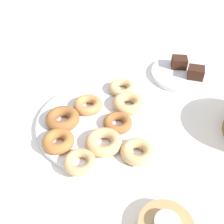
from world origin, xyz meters
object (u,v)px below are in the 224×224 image
at_px(donut_8, 118,123).
at_px(cake_plate, 184,74).
at_px(donut_0, 88,105).
at_px(donut_1, 80,162).
at_px(donut_5, 137,152).
at_px(donut_2, 128,103).
at_px(donut_6, 122,88).
at_px(brownie_near, 179,62).
at_px(donut_3, 63,119).
at_px(donut_7, 58,141).
at_px(tealight, 167,223).
at_px(donut_4, 104,142).
at_px(brownie_far, 196,72).
at_px(donut_plate, 101,122).

distance_m(donut_8, cake_plate, 0.36).
xyz_separation_m(donut_0, donut_1, (0.21, 0.01, -0.00)).
bearing_deg(donut_5, donut_2, -172.68).
xyz_separation_m(donut_0, donut_6, (-0.09, 0.10, -0.00)).
xyz_separation_m(donut_0, brownie_near, (-0.24, 0.30, 0.01)).
distance_m(donut_0, donut_1, 0.21).
distance_m(donut_6, cake_plate, 0.25).
bearing_deg(donut_1, donut_0, -178.41).
bearing_deg(donut_3, donut_0, 136.02).
bearing_deg(donut_6, donut_7, -33.15).
xyz_separation_m(donut_1, brownie_near, (-0.45, 0.29, 0.01)).
bearing_deg(brownie_near, donut_0, -50.82).
relative_size(donut_3, donut_7, 1.16).
xyz_separation_m(donut_3, tealight, (0.28, 0.25, 0.00)).
bearing_deg(donut_4, brownie_near, 148.05).
distance_m(donut_6, donut_8, 0.16).
xyz_separation_m(cake_plate, brownie_far, (0.03, 0.03, 0.03)).
distance_m(donut_2, donut_7, 0.23).
distance_m(brownie_near, tealight, 0.60).
bearing_deg(donut_6, donut_3, -45.79).
relative_size(donut_plate, tealight, 7.31).
xyz_separation_m(donut_2, donut_5, (0.18, 0.02, -0.00)).
distance_m(donut_plate, donut_6, 0.15).
distance_m(donut_0, donut_3, 0.09).
bearing_deg(cake_plate, donut_plate, -46.84).
height_order(donut_0, donut_7, same).
bearing_deg(donut_5, tealight, 16.50).
bearing_deg(donut_0, donut_8, 51.97).
xyz_separation_m(donut_2, donut_3, (0.08, -0.18, -0.00)).
bearing_deg(donut_8, cake_plate, 140.88).
xyz_separation_m(donut_3, donut_5, (0.11, 0.20, -0.00)).
xyz_separation_m(donut_0, tealight, (0.35, 0.19, 0.01)).
bearing_deg(donut_2, donut_1, -27.20).
relative_size(donut_plate, donut_5, 4.41).
bearing_deg(donut_7, donut_0, 158.54).
xyz_separation_m(donut_3, donut_6, (-0.15, 0.16, -0.00)).
relative_size(donut_4, brownie_far, 1.78).
height_order(donut_7, tealight, same).
height_order(donut_plate, donut_2, donut_2).
bearing_deg(donut_7, donut_plate, 134.41).
relative_size(donut_1, donut_5, 0.94).
relative_size(donut_7, donut_8, 1.02).
distance_m(donut_1, donut_3, 0.16).
height_order(donut_3, cake_plate, donut_3).
xyz_separation_m(donut_6, tealight, (0.44, 0.10, 0.01)).
bearing_deg(brownie_near, tealight, -10.14).
relative_size(donut_1, cake_plate, 0.33).
relative_size(donut_8, brownie_near, 1.52).
bearing_deg(donut_1, donut_4, 140.72).
distance_m(donut_2, donut_6, 0.08).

